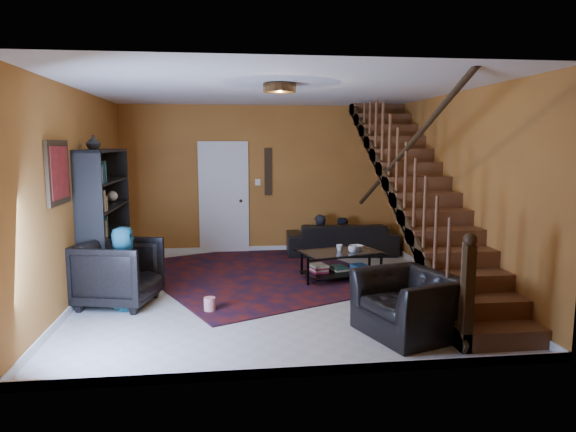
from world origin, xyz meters
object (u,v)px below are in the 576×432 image
bookshelf (106,221)px  armchair_right (409,304)px  sofa (341,238)px  armchair_left (119,273)px  coffee_table (340,263)px

bookshelf → armchair_right: size_ratio=1.93×
armchair_right → sofa: bearing=158.1°
armchair_left → coffee_table: 3.24m
armchair_right → coffee_table: armchair_right is taller
coffee_table → bookshelf: bearing=178.1°
sofa → armchair_right: size_ratio=1.98×
bookshelf → armchair_right: bearing=-33.3°
sofa → armchair_left: bearing=41.4°
sofa → armchair_left: 4.46m
armchair_right → coffee_table: bearing=166.7°
bookshelf → armchair_left: bookshelf is taller
sofa → coffee_table: sofa is taller
sofa → armchair_left: (-3.55, -2.69, 0.13)m
bookshelf → armchair_right: bookshelf is taller
bookshelf → coffee_table: size_ratio=1.53×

